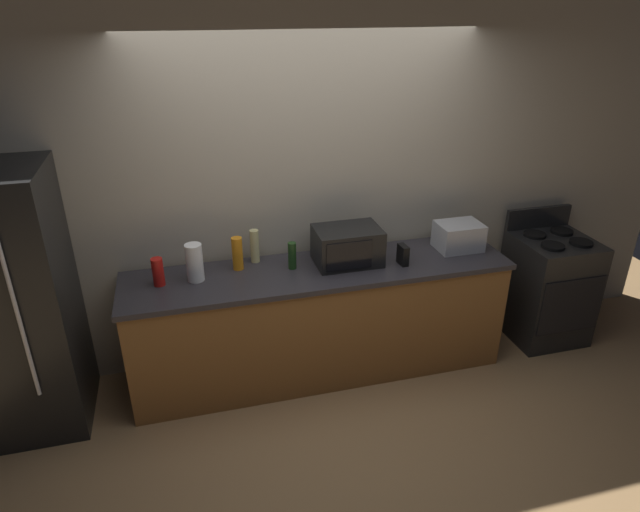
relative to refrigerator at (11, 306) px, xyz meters
The scene contains 13 objects.
ground_plane 2.27m from the refrigerator, 11.03° to the right, with size 8.00×8.00×0.00m, color #A87F51.
back_wall 2.14m from the refrigerator, 11.32° to the left, with size 6.40×0.10×2.70m, color #B2A893.
counter_run 2.10m from the refrigerator, ahead, with size 2.84×0.64×0.90m.
refrigerator is the anchor object (origin of this frame).
stove_range 4.07m from the refrigerator, ahead, with size 0.60×0.61×1.08m.
microwave 2.28m from the refrigerator, ahead, with size 0.48×0.35×0.27m.
toaster_oven 3.19m from the refrigerator, ahead, with size 0.34×0.26×0.21m, color #B7BABF.
paper_towel_roll 1.18m from the refrigerator, ahead, with size 0.12×0.12×0.27m, color white.
cordless_phone 2.66m from the refrigerator, ahead, with size 0.05×0.11×0.15m, color black.
bottle_vinegar 1.64m from the refrigerator, ahead, with size 0.07×0.07×0.25m, color beige.
bottle_hot_sauce 0.93m from the refrigerator, ahead, with size 0.08×0.08×0.20m, color red.
bottle_wine 1.86m from the refrigerator, ahead, with size 0.06×0.06×0.20m, color #1E3F19.
bottle_dish_soap 1.49m from the refrigerator, ahead, with size 0.08×0.08×0.24m, color orange.
Camera 1 is at (-0.92, -3.05, 2.70)m, focal length 30.80 mm.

